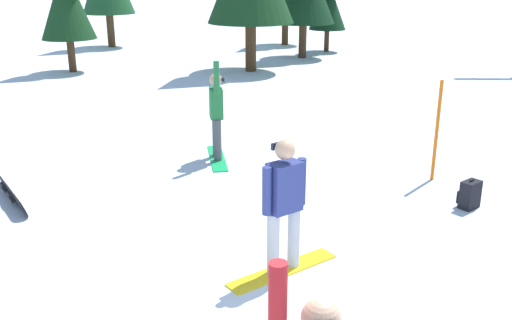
% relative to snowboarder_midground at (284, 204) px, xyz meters
% --- Properties ---
extents(snowboarder_midground, '(1.40, 1.16, 1.69)m').
position_rel_snowboarder_midground_xyz_m(snowboarder_midground, '(0.00, 0.00, 0.00)').
color(snowboarder_midground, yellow).
rests_on(snowboarder_midground, ground_plane).
extents(snowboarder_background, '(0.53, 1.61, 1.95)m').
position_rel_snowboarder_midground_xyz_m(snowboarder_background, '(-1.16, 4.35, 0.02)').
color(snowboarder_background, '#19B259').
rests_on(snowboarder_background, ground_plane).
extents(loose_snowboard_near_right, '(1.19, 1.62, 0.27)m').
position_rel_snowboarder_midground_xyz_m(loose_snowboard_near_right, '(-4.31, 2.19, -0.75)').
color(loose_snowboard_near_right, black).
rests_on(loose_snowboard_near_right, ground_plane).
extents(backpack_black, '(0.38, 0.37, 0.47)m').
position_rel_snowboarder_midground_xyz_m(backpack_black, '(2.94, 2.01, -0.68)').
color(backpack_black, black).
rests_on(backpack_black, ground_plane).
extents(trail_marker_pole, '(0.06, 0.06, 1.77)m').
position_rel_snowboarder_midground_xyz_m(trail_marker_pole, '(2.72, 3.25, -0.00)').
color(trail_marker_pole, orange).
rests_on(trail_marker_pole, ground_plane).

